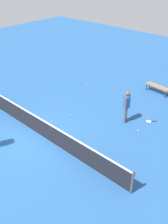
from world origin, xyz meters
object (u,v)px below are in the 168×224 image
object	(u,v)px
tennis_ball_baseline	(131,117)
tennis_ball_stray_left	(87,85)
tennis_ball_near_player	(52,122)
courtside_bench	(158,87)
tennis_ball_midcourt	(52,99)
player_near_side	(126,104)
tennis_racket_near_player	(149,121)
tennis_ball_stray_right	(138,131)
tennis_ball_by_net	(71,115)

from	to	relation	value
tennis_ball_baseline	tennis_ball_stray_left	size ratio (longest dim) A/B	1.00
tennis_ball_near_player	courtside_bench	world-z (taller)	courtside_bench
tennis_ball_near_player	tennis_ball_midcourt	xyz separation A→B (m)	(1.74, -1.56, 0.00)
player_near_side	tennis_racket_near_player	xyz separation A→B (m)	(-0.93, -0.81, -1.00)
tennis_racket_near_player	tennis_ball_stray_left	xyz separation A→B (m)	(5.12, -1.01, 0.02)
tennis_ball_baseline	tennis_ball_stray_right	bearing A→B (deg)	140.84
tennis_ball_stray_left	tennis_ball_stray_right	bearing A→B (deg)	157.77
tennis_ball_by_net	tennis_ball_midcourt	xyz separation A→B (m)	(2.00, -0.44, 0.00)
tennis_ball_stray_right	tennis_ball_stray_left	bearing A→B (deg)	-22.23
player_near_side	tennis_ball_stray_left	distance (m)	4.67
player_near_side	tennis_racket_near_player	bearing A→B (deg)	-138.95
courtside_bench	tennis_ball_by_net	bearing A→B (deg)	68.19
tennis_ball_by_net	courtside_bench	size ratio (longest dim) A/B	0.04
tennis_racket_near_player	courtside_bench	world-z (taller)	courtside_bench
tennis_ball_baseline	tennis_ball_by_net	bearing A→B (deg)	37.43
tennis_ball_near_player	tennis_ball_stray_right	xyz separation A→B (m)	(-3.63, -2.28, 0.00)
player_near_side	courtside_bench	world-z (taller)	player_near_side
tennis_ball_by_net	tennis_ball_midcourt	world-z (taller)	same
courtside_bench	tennis_racket_near_player	bearing A→B (deg)	111.56
courtside_bench	tennis_ball_midcourt	bearing A→B (deg)	49.78
tennis_racket_near_player	tennis_ball_by_net	size ratio (longest dim) A/B	8.10
player_near_side	tennis_ball_midcourt	bearing A→B (deg)	12.66
player_near_side	tennis_ball_by_net	world-z (taller)	player_near_side
tennis_ball_stray_left	courtside_bench	world-z (taller)	courtside_bench
tennis_ball_near_player	tennis_ball_baseline	bearing A→B (deg)	-132.24
player_near_side	tennis_ball_stray_left	bearing A→B (deg)	-23.57
courtside_bench	player_near_side	bearing A→B (deg)	94.18
player_near_side	tennis_ball_midcourt	distance (m)	4.64
tennis_ball_baseline	tennis_ball_stray_right	xyz separation A→B (m)	(-0.90, 0.73, 0.00)
player_near_side	tennis_ball_baseline	distance (m)	1.08
tennis_racket_near_player	tennis_ball_stray_right	size ratio (longest dim) A/B	8.10
tennis_ball_by_net	tennis_ball_stray_left	distance (m)	3.71
tennis_ball_near_player	tennis_ball_midcourt	distance (m)	2.34
player_near_side	tennis_racket_near_player	world-z (taller)	player_near_side
tennis_ball_baseline	tennis_ball_stray_right	world-z (taller)	same
tennis_ball_stray_left	courtside_bench	xyz separation A→B (m)	(-3.90, -2.07, 0.38)
player_near_side	tennis_ball_stray_left	size ratio (longest dim) A/B	25.76
tennis_ball_baseline	courtside_bench	size ratio (longest dim) A/B	0.04
tennis_ball_midcourt	tennis_ball_stray_right	size ratio (longest dim) A/B	1.00
tennis_ball_by_net	player_near_side	bearing A→B (deg)	-149.34
courtside_bench	tennis_ball_stray_right	bearing A→B (deg)	106.46
player_near_side	tennis_ball_near_player	size ratio (longest dim) A/B	25.76
tennis_ball_near_player	courtside_bench	xyz separation A→B (m)	(-2.39, -6.45, 0.38)
player_near_side	tennis_ball_stray_left	world-z (taller)	player_near_side
tennis_ball_by_net	tennis_racket_near_player	bearing A→B (deg)	-146.17
player_near_side	tennis_ball_near_player	world-z (taller)	player_near_side
tennis_racket_near_player	tennis_ball_near_player	bearing A→B (deg)	42.95
player_near_side	tennis_ball_near_player	xyz separation A→B (m)	(2.68, 2.55, -0.98)
tennis_ball_by_net	tennis_ball_stray_right	size ratio (longest dim) A/B	1.00
tennis_ball_near_player	tennis_ball_baseline	world-z (taller)	same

